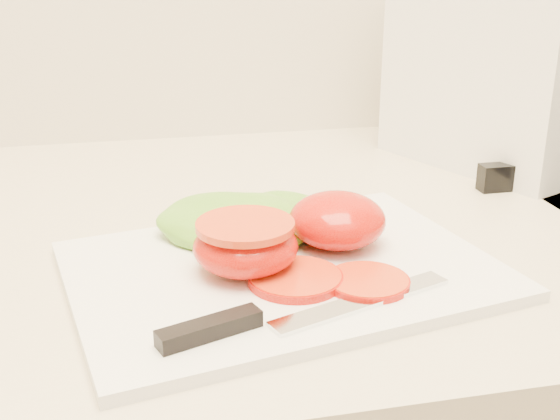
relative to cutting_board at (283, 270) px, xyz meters
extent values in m
cube|color=beige|center=(0.14, 0.14, -0.02)|extent=(3.92, 0.65, 0.03)
cube|color=white|center=(0.00, 0.00, 0.00)|extent=(0.38, 0.31, 0.01)
ellipsoid|color=red|center=(0.06, 0.03, 0.03)|extent=(0.09, 0.09, 0.05)
ellipsoid|color=red|center=(-0.03, 0.00, 0.03)|extent=(0.09, 0.09, 0.04)
cylinder|color=red|center=(-0.03, 0.00, 0.04)|extent=(0.08, 0.08, 0.01)
cylinder|color=#DA5320|center=(0.00, -0.03, 0.01)|extent=(0.07, 0.07, 0.01)
cylinder|color=#DA5320|center=(0.06, -0.05, 0.01)|extent=(0.06, 0.06, 0.01)
ellipsoid|color=#63B730|center=(-0.03, 0.07, 0.02)|extent=(0.17, 0.14, 0.03)
ellipsoid|color=#63B730|center=(0.01, 0.08, 0.02)|extent=(0.13, 0.11, 0.02)
cube|color=silver|center=(0.04, -0.08, 0.01)|extent=(0.15, 0.07, 0.00)
cube|color=black|center=(-0.07, -0.10, 0.01)|extent=(0.08, 0.04, 0.01)
cube|color=white|center=(0.35, 0.28, 0.15)|extent=(0.28, 0.31, 0.30)
camera|label=1|loc=(-0.11, -0.51, 0.25)|focal=45.00mm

